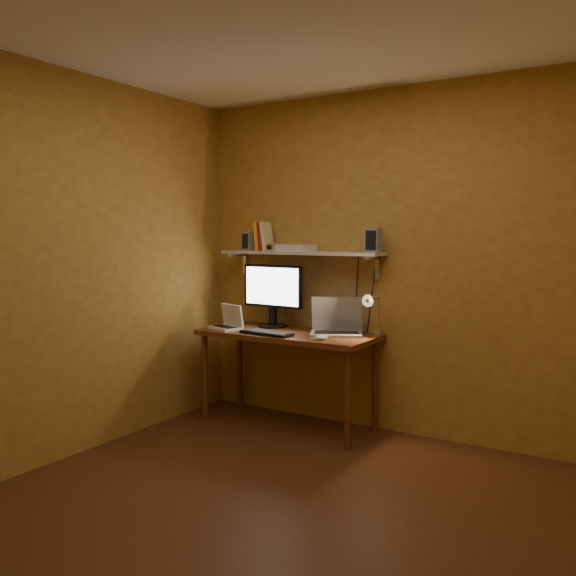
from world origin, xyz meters
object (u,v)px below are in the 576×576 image
Objects in this scene: laptop at (337,325)px; speaker_left at (249,241)px; desk at (288,343)px; keyboard at (267,333)px; mouse at (321,338)px; desk_lamp at (373,309)px; monitor at (273,292)px; router at (293,248)px; speaker_right at (374,240)px; netbook at (228,322)px; wall_shelf at (300,253)px; shelf_camera at (271,247)px.

laptop is 1.09m from speaker_left.
speaker_left is at bearing 158.45° from desk.
keyboard is 4.38× the size of mouse.
mouse is 0.45m from desk_lamp.
monitor reaches higher than desk_lamp.
desk_lamp is at bearing -6.11° from router.
speaker_right is (0.64, 0.18, 0.80)m from desk.
wall_shelf is at bearing 48.46° from netbook.
monitor reaches higher than mouse.
mouse is 0.87× the size of shelf_camera.
shelf_camera is at bearing -179.41° from desk_lamp.
keyboard is at bearing -152.82° from speaker_right.
laptop is 0.54m from keyboard.
netbook is at bearing -128.77° from monitor.
shelf_camera is (-0.87, -0.06, -0.06)m from speaker_right.
monitor is at bearing -166.44° from router.
mouse is 0.95m from shelf_camera.
keyboard is 0.90m from speaker_left.
desk_lamp reaches higher than netbook.
netbook is at bearing -148.24° from wall_shelf.
speaker_left is at bearing 176.39° from desk_lamp.
mouse is (0.48, -0.01, 0.01)m from keyboard.
netbook is (-0.25, -0.28, -0.23)m from monitor.
router is at bearing 14.25° from speaker_left.
keyboard is at bearing -62.32° from shelf_camera.
desk_lamp is at bearing 0.59° from shelf_camera.
netbook is at bearing 169.70° from laptop.
router is (0.16, 0.09, -0.00)m from shelf_camera.
speaker_right reaches higher than speaker_left.
wall_shelf is 7.61× the size of speaker_right.
monitor is 0.91m from desk_lamp.
wall_shelf reaches higher than netbook.
desk_lamp is 2.34× the size of speaker_left.
router is (-0.73, 0.08, 0.44)m from desk_lamp.
speaker_right reaches higher than keyboard.
wall_shelf is at bearing 142.12° from laptop.
netbook is 0.80m from router.
shelf_camera reaches higher than netbook.
speaker_left is 1.44× the size of shelf_camera.
wall_shelf reaches higher than keyboard.
wall_shelf is at bearing 18.27° from shelf_camera.
laptop is at bearing 7.31° from speaker_left.
wall_shelf is at bearing 178.76° from speaker_right.
mouse is (0.90, -0.08, -0.04)m from netbook.
desk_lamp reaches higher than desk.
shelf_camera is (0.27, -0.08, -0.05)m from speaker_left.
desk is at bearing -30.20° from monitor.
wall_shelf is 0.71m from keyboard.
shelf_camera is at bearing -175.76° from speaker_right.
desk is at bearing -7.98° from speaker_left.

